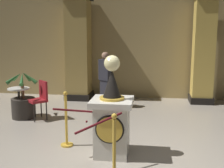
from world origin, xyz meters
name	(u,v)px	position (x,y,z in m)	size (l,w,h in m)	color
ground_plane	(125,166)	(0.00, 0.00, 0.00)	(12.13, 12.13, 0.00)	#9E9384
back_wall	(140,46)	(0.00, 5.16, 1.72)	(12.13, 0.16, 3.43)	tan
pedestal_clock	(112,118)	(-0.27, 0.42, 0.67)	(0.72, 0.72, 1.77)	beige
stanchion_near	(66,127)	(-1.18, 0.71, 0.38)	(0.24, 0.24, 1.07)	gold
stanchion_far	(114,159)	(-0.10, -0.53, 0.36)	(0.24, 0.24, 1.04)	gold
velvet_rope	(86,116)	(-0.64, 0.09, 0.79)	(1.19, 1.19, 0.22)	#591419
column_left	(78,49)	(-1.93, 4.61, 1.63)	(0.85, 0.85, 3.29)	black
column_right	(203,50)	(1.93, 4.61, 1.63)	(0.72, 0.72, 3.29)	black
potted_palm_left	(23,105)	(-2.80, 2.34, 0.34)	(0.78, 0.78, 1.21)	#2D2823
bystander_guest	(105,78)	(-0.91, 3.69, 0.84)	(0.42, 0.38, 1.60)	#26262D
cafe_table	(19,99)	(-2.94, 2.39, 0.48)	(0.54, 0.54, 0.75)	#332D28
cafe_chair_red	(40,97)	(-2.33, 2.30, 0.57)	(0.57, 0.57, 0.96)	black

